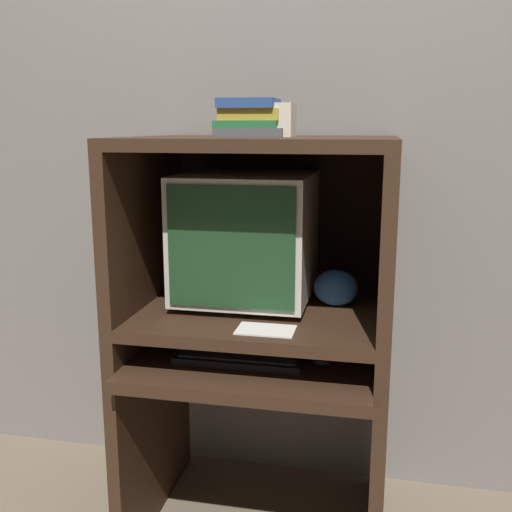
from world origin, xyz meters
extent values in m
cube|color=gray|center=(0.00, 0.72, 1.30)|extent=(6.00, 0.06, 2.60)
cube|color=#382316|center=(-0.39, 0.33, 0.33)|extent=(0.04, 0.66, 0.66)
cube|color=#382316|center=(0.39, 0.33, 0.33)|extent=(0.04, 0.66, 0.66)
cube|color=#382316|center=(0.00, 0.18, 0.64)|extent=(0.73, 0.48, 0.04)
cube|color=#382316|center=(-0.39, 0.33, 0.72)|extent=(0.04, 0.66, 0.13)
cube|color=#382316|center=(0.39, 0.33, 0.72)|extent=(0.04, 0.66, 0.13)
cube|color=#382316|center=(0.00, 0.33, 0.77)|extent=(0.73, 0.66, 0.04)
cube|color=#382316|center=(-0.39, 0.33, 1.05)|extent=(0.04, 0.66, 0.53)
cube|color=#382316|center=(0.39, 0.33, 1.05)|extent=(0.04, 0.66, 0.53)
cube|color=#382316|center=(0.00, 0.33, 1.30)|extent=(0.73, 0.66, 0.04)
cube|color=black|center=(0.00, 0.65, 1.05)|extent=(0.73, 0.01, 0.53)
cylinder|color=beige|center=(-0.06, 0.40, 0.80)|extent=(0.23, 0.23, 0.02)
cube|color=beige|center=(-0.06, 0.40, 1.01)|extent=(0.42, 0.45, 0.40)
cube|color=#1E4223|center=(-0.06, 0.17, 1.01)|extent=(0.38, 0.01, 0.36)
cube|color=black|center=(-0.03, 0.18, 0.67)|extent=(0.38, 0.16, 0.02)
cube|color=#333335|center=(-0.03, 0.18, 0.68)|extent=(0.35, 0.12, 0.01)
ellipsoid|color=#28282B|center=(0.21, 0.19, 0.67)|extent=(0.06, 0.04, 0.03)
ellipsoid|color=#336BB7|center=(0.23, 0.39, 0.85)|extent=(0.14, 0.11, 0.12)
cube|color=#4C4C51|center=(-0.03, 0.35, 1.33)|extent=(0.21, 0.16, 0.03)
cube|color=#236638|center=(-0.04, 0.34, 1.36)|extent=(0.19, 0.13, 0.02)
cube|color=gold|center=(-0.04, 0.36, 1.39)|extent=(0.19, 0.14, 0.04)
cube|color=navy|center=(-0.04, 0.34, 1.42)|extent=(0.17, 0.15, 0.03)
cube|color=white|center=(0.06, 0.10, 0.79)|extent=(0.16, 0.11, 0.00)
cube|color=beige|center=(0.02, 0.36, 1.37)|extent=(0.14, 0.12, 0.10)
camera|label=1|loc=(0.36, -1.48, 1.35)|focal=42.00mm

